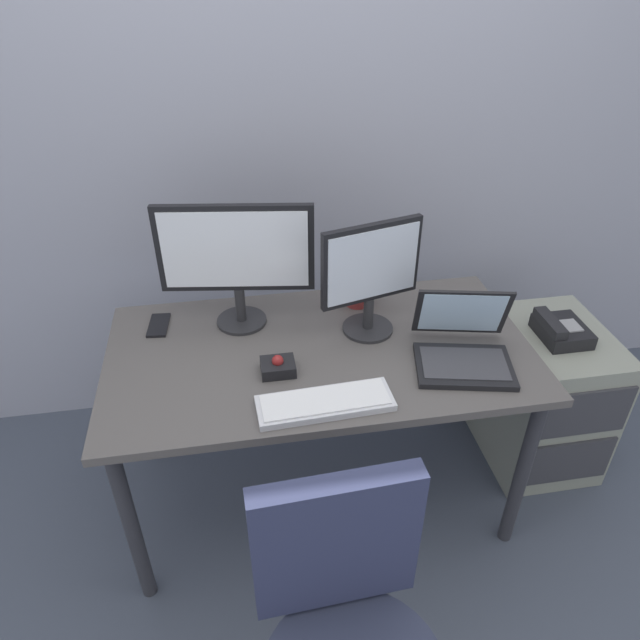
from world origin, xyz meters
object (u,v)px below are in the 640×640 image
monitor_main (236,256)px  laptop (463,346)px  keyboard (325,403)px  coffee_mug (358,291)px  paper_notepad (439,309)px  desk_phone (560,330)px  monitor_side (371,273)px  file_cabinet (541,395)px  trackball_mouse (278,366)px  cell_phone (159,325)px

monitor_main → laptop: size_ratio=1.44×
keyboard → coffee_mug: size_ratio=3.57×
paper_notepad → monitor_main: bearing=176.3°
keyboard → desk_phone: bearing=20.2°
monitor_side → paper_notepad: size_ratio=1.98×
monitor_side → file_cabinet: bearing=0.7°
monitor_side → trackball_mouse: size_ratio=3.74×
cell_phone → desk_phone: bearing=-0.9°
paper_notepad → monitor_side: bearing=-165.5°
file_cabinet → monitor_main: (-1.21, 0.11, 0.70)m
desk_phone → coffee_mug: coffee_mug is taller
trackball_mouse → desk_phone: bearing=9.1°
file_cabinet → laptop: 0.73m
file_cabinet → monitor_side: 1.02m
monitor_side → trackball_mouse: (-0.34, -0.18, -0.21)m
monitor_main → trackball_mouse: 0.41m
keyboard → trackball_mouse: 0.22m
desk_phone → trackball_mouse: trackball_mouse is taller
trackball_mouse → paper_notepad: 0.69m
file_cabinet → monitor_side: (-0.77, -0.01, 0.66)m
monitor_side → paper_notepad: monitor_side is taller
laptop → trackball_mouse: bearing=177.1°
coffee_mug → desk_phone: bearing=-13.4°
laptop → keyboard: bearing=-162.6°
trackball_mouse → monitor_side: bearing=28.1°
cell_phone → trackball_mouse: bearing=-34.7°
file_cabinet → trackball_mouse: 1.22m
monitor_side → trackball_mouse: bearing=-151.9°
coffee_mug → paper_notepad: coffee_mug is taller
keyboard → coffee_mug: (0.22, 0.54, 0.04)m
laptop → file_cabinet: bearing=24.0°
file_cabinet → keyboard: (-0.99, -0.38, 0.44)m
monitor_main → cell_phone: size_ratio=3.73×
file_cabinet → desk_phone: (-0.01, -0.02, 0.34)m
keyboard → trackball_mouse: size_ratio=3.78×
paper_notepad → cell_phone: size_ratio=1.46×
monitor_main → trackball_mouse: size_ratio=4.82×
keyboard → file_cabinet: bearing=20.8°
monitor_main → trackball_mouse: (0.10, -0.31, -0.25)m
monitor_main → coffee_mug: 0.49m
file_cabinet → coffee_mug: (-0.77, 0.16, 0.49)m
monitor_side → laptop: (0.27, -0.21, -0.18)m
file_cabinet → monitor_main: size_ratio=1.17×
laptop → paper_notepad: (0.03, 0.29, -0.05)m
desk_phone → laptop: bearing=-157.2°
keyboard → trackball_mouse: (-0.12, 0.18, 0.01)m
file_cabinet → coffee_mug: coffee_mug is taller
desk_phone → coffee_mug: 0.79m
desk_phone → trackball_mouse: size_ratio=1.82×
file_cabinet → keyboard: bearing=-159.2°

